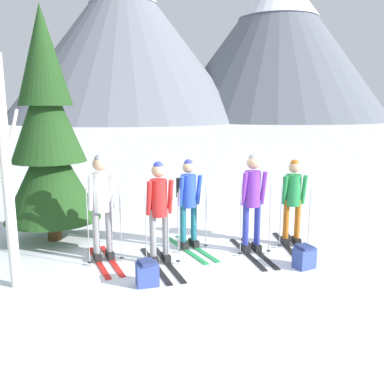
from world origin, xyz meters
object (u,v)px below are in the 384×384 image
(backpack_on_snow_front, at_px, (147,273))
(skier_in_blue, at_px, (188,199))
(skier_in_white, at_px, (101,202))
(skier_in_purple, at_px, (252,199))
(birch_tree_tall, at_px, (6,174))
(skier_in_red, at_px, (159,207))
(pine_tree_far, at_px, (48,138))
(backpack_on_snow_beside, at_px, (304,257))
(skier_in_green, at_px, (293,198))

(backpack_on_snow_front, bearing_deg, skier_in_blue, 46.48)
(skier_in_white, xyz_separation_m, backpack_on_snow_front, (0.36, -1.29, -0.83))
(skier_in_purple, xyz_separation_m, birch_tree_tall, (-3.95, 0.18, 0.68))
(skier_in_blue, xyz_separation_m, skier_in_purple, (0.94, -0.69, 0.06))
(skier_in_white, distance_m, skier_in_red, 0.98)
(pine_tree_far, relative_size, backpack_on_snow_front, 11.59)
(skier_in_red, relative_size, backpack_on_snow_front, 4.56)
(skier_in_purple, distance_m, backpack_on_snow_beside, 1.34)
(birch_tree_tall, xyz_separation_m, backpack_on_snow_beside, (4.34, -1.19, -1.49))
(pine_tree_far, bearing_deg, skier_in_red, -53.80)
(backpack_on_snow_beside, bearing_deg, skier_in_purple, 111.15)
(skier_in_green, height_order, backpack_on_snow_front, skier_in_green)
(skier_in_white, distance_m, backpack_on_snow_beside, 3.47)
(birch_tree_tall, bearing_deg, skier_in_white, 19.57)
(skier_in_green, bearing_deg, pine_tree_far, 152.07)
(skier_in_white, xyz_separation_m, skier_in_green, (3.44, -0.65, -0.11))
(pine_tree_far, bearing_deg, backpack_on_snow_front, -70.38)
(skier_in_purple, xyz_separation_m, pine_tree_far, (-3.16, 2.20, 1.02))
(skier_in_green, xyz_separation_m, birch_tree_tall, (-4.86, 0.14, 0.76))
(skier_in_green, xyz_separation_m, pine_tree_far, (-4.07, 2.16, 1.10))
(skier_in_red, bearing_deg, skier_in_purple, -6.36)
(birch_tree_tall, bearing_deg, skier_in_purple, -2.66)
(skier_in_purple, xyz_separation_m, skier_in_green, (0.91, 0.04, -0.08))
(skier_in_green, distance_m, backpack_on_snow_beside, 1.38)
(birch_tree_tall, bearing_deg, skier_in_green, -1.68)
(skier_in_blue, height_order, pine_tree_far, pine_tree_far)
(skier_in_white, xyz_separation_m, skier_in_purple, (2.53, -0.69, -0.03))
(skier_in_blue, relative_size, skier_in_purple, 0.93)
(backpack_on_snow_front, bearing_deg, skier_in_purple, 15.50)
(skier_in_purple, height_order, pine_tree_far, pine_tree_far)
(skier_in_blue, bearing_deg, pine_tree_far, 145.78)
(skier_in_red, height_order, backpack_on_snow_front, skier_in_red)
(backpack_on_snow_beside, bearing_deg, skier_in_red, 150.19)
(skier_in_red, bearing_deg, birch_tree_tall, -179.88)
(pine_tree_far, height_order, birch_tree_tall, pine_tree_far)
(skier_in_red, distance_m, skier_in_blue, 0.90)
(skier_in_blue, bearing_deg, skier_in_purple, -36.18)
(skier_in_white, height_order, skier_in_blue, skier_in_white)
(skier_in_purple, relative_size, backpack_on_snow_beside, 4.72)
(skier_in_green, xyz_separation_m, backpack_on_snow_front, (-3.08, -0.64, -0.73))
(backpack_on_snow_front, relative_size, backpack_on_snow_beside, 1.00)
(skier_in_purple, xyz_separation_m, backpack_on_snow_beside, (0.39, -1.00, -0.81))
(skier_in_white, xyz_separation_m, birch_tree_tall, (-1.42, -0.51, 0.65))
(backpack_on_snow_beside, bearing_deg, skier_in_green, 63.45)
(skier_in_green, relative_size, backpack_on_snow_front, 4.38)
(skier_in_green, bearing_deg, birch_tree_tall, 178.32)
(pine_tree_far, distance_m, backpack_on_snow_beside, 5.12)
(backpack_on_snow_front, xyz_separation_m, backpack_on_snow_beside, (2.55, -0.40, 0.00))
(birch_tree_tall, height_order, backpack_on_snow_front, birch_tree_tall)
(pine_tree_far, bearing_deg, birch_tree_tall, -111.30)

